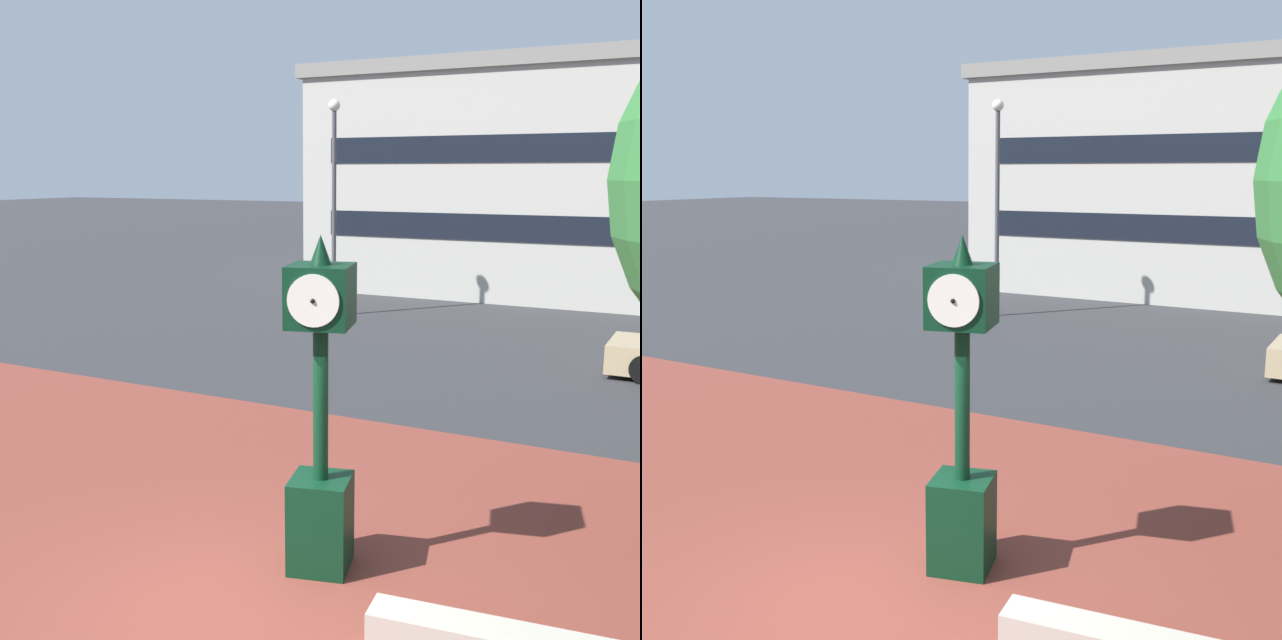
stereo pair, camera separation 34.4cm
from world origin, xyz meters
The scene contains 4 objects.
ground_plane centered at (0.00, 0.00, 0.00)m, with size 200.00×200.00×0.00m, color #2D2D30.
plaza_brick_paving centered at (0.00, 1.23, 0.00)m, with size 44.00×10.46×0.01m, color brown.
street_clock centered at (0.54, 1.30, 1.67)m, with size 0.82×0.85×3.82m.
street_lamp_post centered at (-6.41, 15.68, 4.05)m, with size 0.36×0.36×6.62m.
Camera 1 is at (4.33, -6.05, 4.47)m, focal length 43.75 mm.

